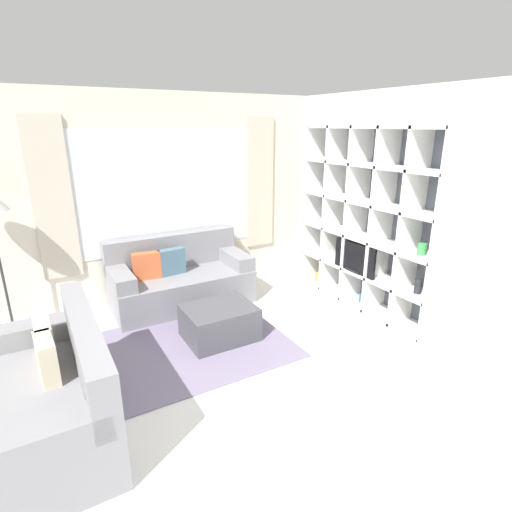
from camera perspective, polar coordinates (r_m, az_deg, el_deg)
ground_plane at (r=3.48m, az=7.10°, el=-22.98°), size 16.00×16.00×0.00m
wall_back at (r=5.56m, az=-12.41°, el=8.18°), size 5.67×0.11×2.70m
wall_right at (r=5.41m, az=17.19°, el=7.46°), size 0.07×4.34×2.70m
area_rug at (r=4.40m, az=-13.61°, el=-13.55°), size 2.72×1.61×0.01m
shelving_unit at (r=5.27m, az=15.93°, el=4.77°), size 0.40×2.20×2.28m
couch_main at (r=5.40m, az=-10.80°, el=-3.41°), size 1.79×0.84×0.89m
couch_side at (r=3.59m, az=-26.90°, el=-17.09°), size 0.84×1.70×0.89m
ottoman at (r=4.51m, az=-5.26°, el=-9.48°), size 0.75×0.61×0.39m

